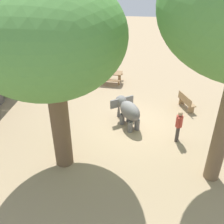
{
  "coord_description": "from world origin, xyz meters",
  "views": [
    {
      "loc": [
        -11.54,
        -0.19,
        7.69
      ],
      "look_at": [
        -0.06,
        1.07,
        0.8
      ],
      "focal_mm": 41.52,
      "sensor_mm": 36.0,
      "label": 1
    }
  ],
  "objects_px": {
    "person_handler": "(179,124)",
    "market_stall_teal": "(0,74)",
    "picnic_table_near": "(111,75)",
    "shade_tree_main": "(50,38)",
    "elephant": "(128,110)",
    "wooden_bench": "(186,101)",
    "picnic_table_far": "(74,78)"
  },
  "relations": [
    {
      "from": "elephant",
      "to": "person_handler",
      "type": "height_order",
      "value": "person_handler"
    },
    {
      "from": "shade_tree_main",
      "to": "picnic_table_far",
      "type": "xyz_separation_m",
      "value": [
        7.73,
        1.42,
        -4.82
      ]
    },
    {
      "from": "shade_tree_main",
      "to": "picnic_table_near",
      "type": "height_order",
      "value": "shade_tree_main"
    },
    {
      "from": "elephant",
      "to": "picnic_table_far",
      "type": "bearing_deg",
      "value": 7.48
    },
    {
      "from": "picnic_table_near",
      "to": "market_stall_teal",
      "type": "height_order",
      "value": "market_stall_teal"
    },
    {
      "from": "elephant",
      "to": "market_stall_teal",
      "type": "bearing_deg",
      "value": 34.68
    },
    {
      "from": "wooden_bench",
      "to": "market_stall_teal",
      "type": "xyz_separation_m",
      "value": [
        1.27,
        11.94,
        0.67
      ]
    },
    {
      "from": "shade_tree_main",
      "to": "picnic_table_near",
      "type": "relative_size",
      "value": 4.69
    },
    {
      "from": "elephant",
      "to": "picnic_table_near",
      "type": "xyz_separation_m",
      "value": [
        5.33,
        1.47,
        -0.32
      ]
    },
    {
      "from": "elephant",
      "to": "market_stall_teal",
      "type": "relative_size",
      "value": 0.77
    },
    {
      "from": "person_handler",
      "to": "shade_tree_main",
      "type": "distance_m",
      "value": 7.04
    },
    {
      "from": "elephant",
      "to": "market_stall_teal",
      "type": "distance_m",
      "value": 9.28
    },
    {
      "from": "picnic_table_far",
      "to": "elephant",
      "type": "bearing_deg",
      "value": -107.08
    },
    {
      "from": "elephant",
      "to": "wooden_bench",
      "type": "xyz_separation_m",
      "value": [
        2.11,
        -3.3,
        -0.43
      ]
    },
    {
      "from": "picnic_table_far",
      "to": "shade_tree_main",
      "type": "bearing_deg",
      "value": -138.07
    },
    {
      "from": "shade_tree_main",
      "to": "market_stall_teal",
      "type": "relative_size",
      "value": 2.98
    },
    {
      "from": "picnic_table_far",
      "to": "market_stall_teal",
      "type": "relative_size",
      "value": 0.81
    },
    {
      "from": "market_stall_teal",
      "to": "shade_tree_main",
      "type": "bearing_deg",
      "value": -137.35
    },
    {
      "from": "elephant",
      "to": "person_handler",
      "type": "distance_m",
      "value": 2.72
    },
    {
      "from": "picnic_table_near",
      "to": "market_stall_teal",
      "type": "bearing_deg",
      "value": 19.09
    },
    {
      "from": "shade_tree_main",
      "to": "picnic_table_near",
      "type": "bearing_deg",
      "value": -7.17
    },
    {
      "from": "shade_tree_main",
      "to": "person_handler",
      "type": "bearing_deg",
      "value": -67.27
    },
    {
      "from": "picnic_table_near",
      "to": "person_handler",
      "type": "bearing_deg",
      "value": 125.35
    },
    {
      "from": "picnic_table_near",
      "to": "market_stall_teal",
      "type": "xyz_separation_m",
      "value": [
        -1.95,
        7.17,
        0.55
      ]
    },
    {
      "from": "elephant",
      "to": "shade_tree_main",
      "type": "distance_m",
      "value": 6.1
    },
    {
      "from": "market_stall_teal",
      "to": "picnic_table_far",
      "type": "bearing_deg",
      "value": -76.53
    },
    {
      "from": "picnic_table_near",
      "to": "picnic_table_far",
      "type": "distance_m",
      "value": 2.63
    },
    {
      "from": "shade_tree_main",
      "to": "wooden_bench",
      "type": "height_order",
      "value": "shade_tree_main"
    },
    {
      "from": "person_handler",
      "to": "market_stall_teal",
      "type": "distance_m",
      "value": 12.0
    },
    {
      "from": "person_handler",
      "to": "wooden_bench",
      "type": "xyz_separation_m",
      "value": [
        3.24,
        -0.83,
        -0.48
      ]
    },
    {
      "from": "elephant",
      "to": "wooden_bench",
      "type": "relative_size",
      "value": 1.35
    },
    {
      "from": "picnic_table_far",
      "to": "wooden_bench",
      "type": "bearing_deg",
      "value": -76.68
    }
  ]
}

